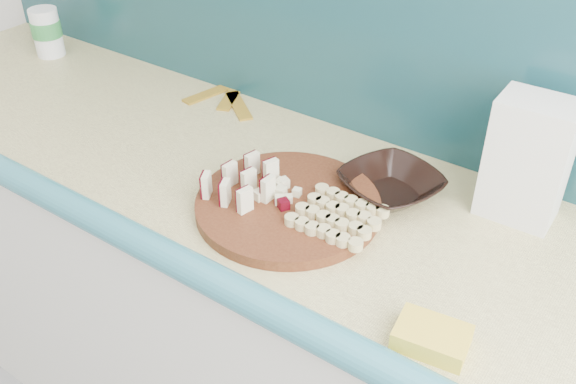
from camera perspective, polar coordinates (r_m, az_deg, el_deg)
The scene contains 11 objects.
kitchen_counter at distance 1.67m, azimuth -3.84°, elevation -10.91°, with size 2.20×0.63×0.91m.
backsplash at distance 1.48m, azimuth 2.28°, elevation 15.48°, with size 2.20×0.02×0.50m, color teal.
cutting_board at distance 1.24m, azimuth 0.00°, elevation -1.18°, with size 0.36×0.36×0.02m, color #401A0D.
apple_wedges at distance 1.25m, azimuth -4.03°, elevation 0.92°, with size 0.12×0.14×0.05m.
apple_chunks at distance 1.24m, azimuth -0.89°, elevation -0.10°, with size 0.06×0.06×0.02m.
banana_slices at distance 1.19m, azimuth 4.44°, elevation -2.15°, with size 0.16×0.14×0.02m.
brown_bowl at distance 1.29m, azimuth 9.12°, elevation 0.60°, with size 0.19×0.19×0.05m, color black.
flour_bag at distance 1.25m, azimuth 20.54°, elevation 2.69°, with size 0.14×0.10×0.24m, color white.
canister at distance 2.00m, azimuth -20.66°, elevation 13.22°, with size 0.08×0.08×0.14m.
sponge at distance 1.01m, azimuth 12.66°, elevation -12.50°, with size 0.11×0.08×0.03m, color yellow.
banana_peel at distance 1.66m, azimuth -5.51°, elevation 8.28°, with size 0.21×0.17×0.01m.
Camera 1 is at (0.86, 0.62, 1.66)m, focal length 40.00 mm.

